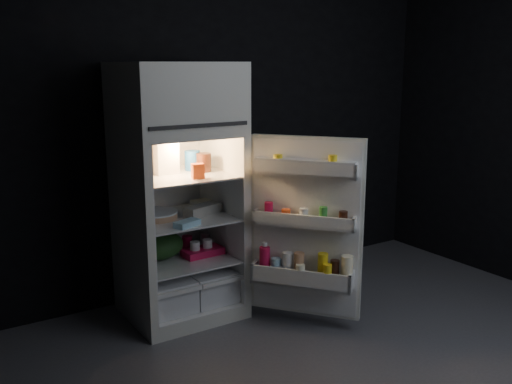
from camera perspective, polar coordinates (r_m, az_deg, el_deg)
floor at (r=3.61m, az=10.92°, el=-16.87°), size 4.00×3.40×0.00m
wall_back at (r=4.53m, az=-3.39°, el=7.42°), size 4.00×0.00×2.70m
refrigerator at (r=3.99m, az=-7.94°, el=0.86°), size 0.76×0.71×1.78m
fridge_door at (r=3.81m, az=4.95°, el=-3.88°), size 0.59×0.68×1.22m
milk_jug at (r=3.97m, az=-9.19°, el=3.55°), size 0.16×0.16×0.24m
mayo_jar at (r=4.07m, az=-6.37°, el=3.15°), size 0.14×0.14×0.14m
jam_jar at (r=4.01m, az=-5.25°, el=2.96°), size 0.13×0.13×0.13m
amber_bottle at (r=3.94m, az=-11.12°, el=3.24°), size 0.10×0.10×0.22m
small_carton at (r=3.78m, az=-5.83°, el=2.09°), size 0.09×0.07×0.10m
egg_carton at (r=4.04m, az=-5.34°, el=-1.78°), size 0.30×0.18×0.07m
pie at (r=3.98m, az=-10.05°, el=-2.34°), size 0.36×0.36×0.04m
flat_package at (r=3.76m, az=-6.90°, el=-3.15°), size 0.19×0.14×0.04m
wrapped_pkg at (r=4.26m, az=-5.49°, el=-1.14°), size 0.14×0.12×0.05m
produce_bag at (r=4.07m, az=-9.71°, el=-5.28°), size 0.36×0.30×0.20m
yogurt_tray at (r=4.12m, az=-5.36°, el=-5.96°), size 0.29×0.17×0.05m
small_can_red at (r=4.29m, az=-6.91°, el=-4.96°), size 0.08×0.08×0.09m
small_can_silver at (r=4.35m, az=-5.10°, el=-4.68°), size 0.09×0.09×0.09m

